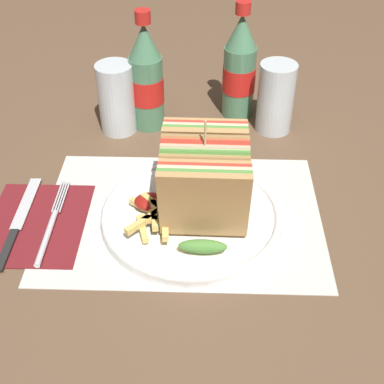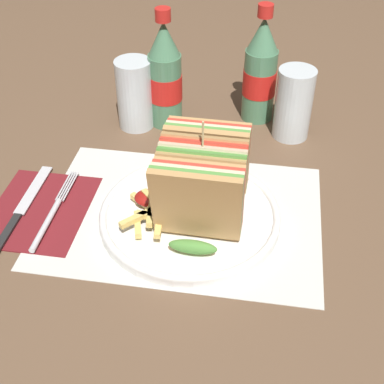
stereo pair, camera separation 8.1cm
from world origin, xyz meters
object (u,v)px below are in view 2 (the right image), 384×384
object	(u,v)px
knife	(23,207)
coke_bottle_near	(165,77)
plate_main	(190,215)
club_sandwich	(202,181)
glass_far	(135,98)
coke_bottle_far	(260,72)
fork	(51,216)
glass_near	(293,108)

from	to	relation	value
knife	coke_bottle_near	world-z (taller)	coke_bottle_near
plate_main	knife	size ratio (longest dim) A/B	1.35
club_sandwich	knife	world-z (taller)	club_sandwich
knife	glass_far	world-z (taller)	glass_far
plate_main	coke_bottle_far	size ratio (longest dim) A/B	1.23
fork	coke_bottle_far	distance (m)	0.47
plate_main	glass_far	size ratio (longest dim) A/B	2.08
fork	knife	distance (m)	0.05
knife	glass_near	size ratio (longest dim) A/B	1.54
knife	coke_bottle_near	distance (m)	0.35
glass_far	coke_bottle_far	bearing A→B (deg)	16.23
plate_main	knife	xyz separation A→B (m)	(-0.26, -0.02, -0.00)
club_sandwich	glass_far	distance (m)	0.30
coke_bottle_far	glass_near	xyz separation A→B (m)	(0.07, -0.05, -0.04)
plate_main	coke_bottle_near	bearing A→B (deg)	108.38
coke_bottle_far	plate_main	bearing A→B (deg)	-104.15
plate_main	club_sandwich	bearing A→B (deg)	-1.44
club_sandwich	glass_near	size ratio (longest dim) A/B	1.46
fork	glass_near	xyz separation A→B (m)	(0.36, 0.30, 0.05)
coke_bottle_far	fork	bearing A→B (deg)	-129.49
plate_main	fork	distance (m)	0.21
glass_near	glass_far	bearing A→B (deg)	-177.81
plate_main	coke_bottle_far	xyz separation A→B (m)	(0.08, 0.32, 0.09)
plate_main	glass_far	distance (m)	0.30
fork	glass_far	xyz separation A→B (m)	(0.07, 0.29, 0.05)
coke_bottle_near	fork	bearing A→B (deg)	-111.36
coke_bottle_near	glass_far	world-z (taller)	coke_bottle_near
coke_bottle_far	coke_bottle_near	bearing A→B (deg)	-164.69
knife	coke_bottle_far	size ratio (longest dim) A/B	0.91
club_sandwich	glass_near	xyz separation A→B (m)	(0.13, 0.27, -0.02)
club_sandwich	glass_near	distance (m)	0.30
glass_near	fork	bearing A→B (deg)	-140.10
coke_bottle_far	glass_far	world-z (taller)	coke_bottle_far
knife	plate_main	bearing A→B (deg)	4.13
coke_bottle_near	glass_near	xyz separation A→B (m)	(0.24, -0.01, -0.04)
knife	coke_bottle_near	xyz separation A→B (m)	(0.17, 0.29, 0.09)
club_sandwich	knife	bearing A→B (deg)	-176.47
plate_main	glass_near	distance (m)	0.31
coke_bottle_near	coke_bottle_far	xyz separation A→B (m)	(0.17, 0.05, 0.00)
club_sandwich	coke_bottle_far	xyz separation A→B (m)	(0.06, 0.32, 0.02)
plate_main	coke_bottle_near	world-z (taller)	coke_bottle_near
coke_bottle_near	glass_near	bearing A→B (deg)	-1.86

